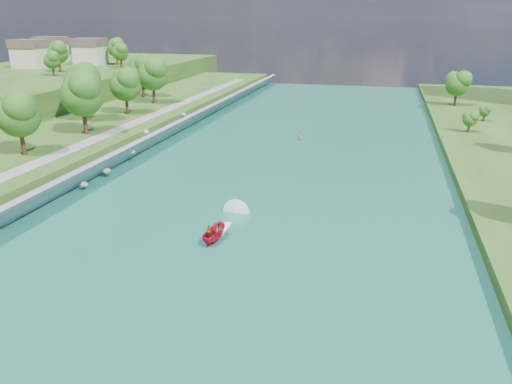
# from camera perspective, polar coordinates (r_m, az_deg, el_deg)

# --- Properties ---
(ground) EXTENTS (260.00, 260.00, 0.00)m
(ground) POSITION_cam_1_polar(r_m,az_deg,el_deg) (55.57, -4.08, -6.12)
(ground) COLOR #2D5119
(ground) RESTS_ON ground
(river_water) EXTENTS (55.00, 240.00, 0.10)m
(river_water) POSITION_cam_1_polar(r_m,az_deg,el_deg) (73.38, 0.81, 0.43)
(river_water) COLOR #196255
(river_water) RESTS_ON ground
(ridge_west) EXTENTS (60.00, 120.00, 9.00)m
(ridge_west) POSITION_cam_1_polar(r_m,az_deg,el_deg) (174.42, -20.66, 11.81)
(ridge_west) COLOR #2D5119
(ridge_west) RESTS_ON ground
(riprap_bank) EXTENTS (4.23, 236.00, 4.28)m
(riprap_bank) POSITION_cam_1_polar(r_m,az_deg,el_deg) (81.45, -17.40, 2.75)
(riprap_bank) COLOR slate
(riprap_bank) RESTS_ON ground
(riverside_path) EXTENTS (3.00, 200.00, 0.10)m
(riverside_path) POSITION_cam_1_polar(r_m,az_deg,el_deg) (85.68, -20.87, 4.38)
(riverside_path) COLOR gray
(riverside_path) RESTS_ON berm_west
(ridge_houses) EXTENTS (29.50, 29.50, 8.40)m
(ridge_houses) POSITION_cam_1_polar(r_m,az_deg,el_deg) (181.28, -21.75, 14.74)
(ridge_houses) COLOR beige
(ridge_houses) RESTS_ON ridge_west
(trees_west) EXTENTS (18.13, 147.38, 13.76)m
(trees_west) POSITION_cam_1_polar(r_m,az_deg,el_deg) (91.46, -24.78, 8.58)
(trees_west) COLOR #1C5115
(trees_west) RESTS_ON berm_west
(trees_ridge) EXTENTS (16.42, 38.94, 10.10)m
(trees_ridge) POSITION_cam_1_polar(r_m,az_deg,el_deg) (161.58, -18.32, 14.86)
(trees_ridge) COLOR #1C5115
(trees_ridge) RESTS_ON ridge_west
(motorboat) EXTENTS (3.60, 19.11, 1.97)m
(motorboat) POSITION_cam_1_polar(r_m,az_deg,el_deg) (57.27, -4.43, -4.39)
(motorboat) COLOR #B20E21
(motorboat) RESTS_ON river_water
(raft) EXTENTS (2.39, 2.88, 1.47)m
(raft) POSITION_cam_1_polar(r_m,az_deg,el_deg) (103.79, 5.02, 6.26)
(raft) COLOR gray
(raft) RESTS_ON river_water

